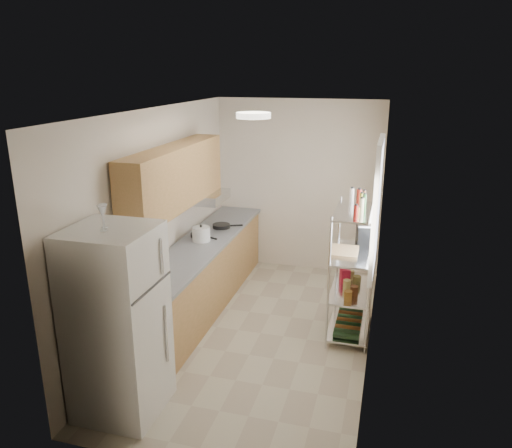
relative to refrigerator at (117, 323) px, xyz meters
The scene contains 16 objects.
room 1.90m from the refrigerator, 62.04° to the left, with size 2.52×4.42×2.62m.
counter_run 2.12m from the refrigerator, 91.34° to the left, with size 0.63×3.51×0.90m.
upper_cabinets 1.98m from the refrigerator, 96.07° to the left, with size 0.33×2.20×0.72m, color #B7834E.
range_hood 2.59m from the refrigerator, 92.93° to the left, with size 0.50×0.60×0.12m, color #B7BABC.
window 2.97m from the refrigerator, 43.52° to the left, with size 0.06×1.00×1.46m, color white.
bakers_rack 2.70m from the refrigerator, 45.90° to the left, with size 0.45×0.90×1.73m.
ceiling_dome 2.33m from the refrigerator, 56.99° to the left, with size 0.34×0.34×0.06m, color white.
refrigerator is the anchor object (origin of this frame).
wine_glass_a 0.98m from the refrigerator, 94.53° to the right, with size 0.08×0.08×0.21m, color silver, non-canonical shape.
wine_glass_b 0.97m from the refrigerator, behind, with size 0.07×0.07×0.20m, color silver, non-canonical shape.
rice_cooker 2.17m from the refrigerator, 91.55° to the left, with size 0.23×0.23×0.18m, color silver.
frying_pan_large 2.33m from the refrigerator, 93.36° to the left, with size 0.26×0.26×0.04m, color black.
frying_pan_small 2.76m from the refrigerator, 89.87° to the left, with size 0.24×0.24×0.05m, color black.
cutting_board 2.63m from the refrigerator, 47.50° to the left, with size 0.31×0.40×0.03m, color tan.
espresso_machine 3.01m from the refrigerator, 49.25° to the left, with size 0.15×0.22×0.25m, color black.
storage_bag 2.79m from the refrigerator, 50.25° to the left, with size 0.11×0.15×0.17m, color #A91426.
Camera 1 is at (1.35, -5.10, 3.01)m, focal length 35.00 mm.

